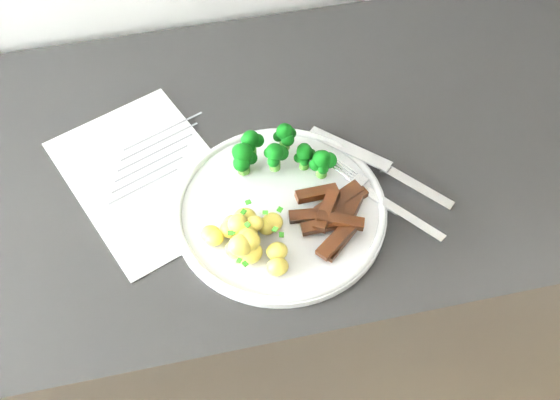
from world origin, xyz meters
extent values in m
cube|color=black|center=(-0.08, 1.69, 0.43)|extent=(2.32, 0.58, 0.87)
cube|color=silver|center=(-0.13, 1.68, 0.87)|extent=(0.28, 0.33, 0.00)
cube|color=slate|center=(-0.09, 1.76, 0.87)|extent=(0.12, 0.05, 0.00)
cube|color=slate|center=(-0.10, 1.74, 0.87)|extent=(0.12, 0.05, 0.00)
cube|color=slate|center=(-0.11, 1.72, 0.87)|extent=(0.11, 0.05, 0.00)
cube|color=slate|center=(-0.12, 1.70, 0.87)|extent=(0.11, 0.05, 0.00)
cube|color=slate|center=(-0.12, 1.68, 0.87)|extent=(0.10, 0.04, 0.00)
cube|color=slate|center=(-0.13, 1.66, 0.87)|extent=(0.10, 0.04, 0.00)
cylinder|color=white|center=(0.04, 1.58, 0.87)|extent=(0.28, 0.28, 0.01)
torus|color=white|center=(0.04, 1.58, 0.88)|extent=(0.28, 0.28, 0.01)
cylinder|color=#366D1E|center=(0.05, 1.64, 0.90)|extent=(0.01, 0.01, 0.02)
sphere|color=black|center=(0.06, 1.64, 0.92)|extent=(0.02, 0.02, 0.02)
sphere|color=black|center=(0.04, 1.65, 0.91)|extent=(0.02, 0.02, 0.02)
sphere|color=black|center=(0.04, 1.63, 0.91)|extent=(0.02, 0.02, 0.02)
sphere|color=black|center=(0.05, 1.64, 0.92)|extent=(0.02, 0.02, 0.02)
cylinder|color=#366D1E|center=(0.09, 1.64, 0.89)|extent=(0.01, 0.01, 0.02)
sphere|color=black|center=(0.10, 1.64, 0.90)|extent=(0.02, 0.02, 0.02)
sphere|color=black|center=(0.09, 1.65, 0.90)|extent=(0.02, 0.02, 0.02)
sphere|color=black|center=(0.08, 1.64, 0.90)|extent=(0.01, 0.01, 0.01)
sphere|color=black|center=(0.09, 1.63, 0.90)|extent=(0.01, 0.01, 0.01)
sphere|color=black|center=(0.09, 1.64, 0.91)|extent=(0.02, 0.02, 0.02)
cylinder|color=#366D1E|center=(0.01, 1.65, 0.89)|extent=(0.02, 0.02, 0.02)
sphere|color=black|center=(0.02, 1.65, 0.91)|extent=(0.02, 0.02, 0.02)
sphere|color=black|center=(0.00, 1.66, 0.91)|extent=(0.02, 0.02, 0.02)
sphere|color=black|center=(0.00, 1.64, 0.91)|extent=(0.02, 0.02, 0.02)
sphere|color=black|center=(0.01, 1.65, 0.92)|extent=(0.03, 0.03, 0.03)
cylinder|color=#366D1E|center=(0.07, 1.67, 0.90)|extent=(0.01, 0.01, 0.02)
sphere|color=black|center=(0.08, 1.68, 0.91)|extent=(0.02, 0.02, 0.02)
sphere|color=black|center=(0.07, 1.68, 0.91)|extent=(0.01, 0.01, 0.01)
sphere|color=black|center=(0.06, 1.68, 0.91)|extent=(0.01, 0.01, 0.01)
sphere|color=black|center=(0.07, 1.67, 0.91)|extent=(0.02, 0.02, 0.02)
sphere|color=black|center=(0.07, 1.67, 0.92)|extent=(0.02, 0.02, 0.02)
cylinder|color=#366D1E|center=(0.02, 1.67, 0.90)|extent=(0.01, 0.01, 0.02)
sphere|color=black|center=(0.03, 1.67, 0.91)|extent=(0.02, 0.02, 0.02)
sphere|color=black|center=(0.02, 1.68, 0.91)|extent=(0.01, 0.01, 0.01)
sphere|color=black|center=(0.02, 1.67, 0.92)|extent=(0.02, 0.02, 0.02)
sphere|color=black|center=(0.02, 1.67, 0.92)|extent=(0.02, 0.02, 0.02)
cylinder|color=#366D1E|center=(0.11, 1.62, 0.89)|extent=(0.02, 0.02, 0.02)
sphere|color=black|center=(0.12, 1.63, 0.91)|extent=(0.02, 0.02, 0.02)
sphere|color=black|center=(0.11, 1.63, 0.91)|extent=(0.02, 0.02, 0.02)
sphere|color=black|center=(0.10, 1.62, 0.91)|extent=(0.02, 0.02, 0.02)
sphere|color=black|center=(0.11, 1.61, 0.90)|extent=(0.02, 0.02, 0.02)
sphere|color=black|center=(0.11, 1.62, 0.91)|extent=(0.02, 0.02, 0.02)
ellipsoid|color=#EDDB55|center=(-0.01, 1.52, 0.89)|extent=(0.03, 0.03, 0.03)
ellipsoid|color=#EDDB55|center=(0.03, 1.55, 0.89)|extent=(0.03, 0.03, 0.02)
ellipsoid|color=#EDDB55|center=(0.02, 1.55, 0.89)|extent=(0.03, 0.02, 0.02)
ellipsoid|color=#EDDB55|center=(-0.03, 1.53, 0.89)|extent=(0.03, 0.03, 0.02)
ellipsoid|color=#EDDB55|center=(-0.01, 1.55, 0.89)|extent=(0.03, 0.03, 0.03)
ellipsoid|color=#EDDB55|center=(-0.03, 1.56, 0.89)|extent=(0.03, 0.03, 0.02)
ellipsoid|color=#EDDB55|center=(-0.03, 1.53, 0.89)|extent=(0.03, 0.02, 0.02)
ellipsoid|color=#EDDB55|center=(-0.05, 1.55, 0.89)|extent=(0.03, 0.02, 0.02)
ellipsoid|color=#EDDB55|center=(-0.01, 1.52, 0.89)|extent=(0.03, 0.03, 0.02)
ellipsoid|color=#EDDB55|center=(0.02, 1.49, 0.89)|extent=(0.03, 0.02, 0.02)
ellipsoid|color=#EDDB55|center=(-0.03, 1.56, 0.89)|extent=(0.03, 0.02, 0.02)
ellipsoid|color=#EDDB55|center=(-0.06, 1.56, 0.89)|extent=(0.03, 0.02, 0.02)
ellipsoid|color=#EDDB55|center=(-0.02, 1.55, 0.91)|extent=(0.03, 0.03, 0.03)
ellipsoid|color=#EDDB55|center=(0.00, 1.55, 0.90)|extent=(0.02, 0.02, 0.02)
ellipsoid|color=#EDDB55|center=(0.02, 1.51, 0.89)|extent=(0.03, 0.02, 0.03)
ellipsoid|color=#EDDB55|center=(-0.01, 1.53, 0.90)|extent=(0.02, 0.02, 0.02)
ellipsoid|color=#EDDB55|center=(-0.01, 1.52, 0.91)|extent=(0.03, 0.03, 0.03)
ellipsoid|color=#EDDB55|center=(-0.01, 1.57, 0.89)|extent=(0.03, 0.03, 0.03)
ellipsoid|color=#EDDB55|center=(-0.02, 1.52, 0.91)|extent=(0.03, 0.03, 0.03)
cube|color=#226813|center=(-0.01, 1.53, 0.91)|extent=(0.01, 0.01, 0.00)
cube|color=#226813|center=(0.02, 1.56, 0.91)|extent=(0.01, 0.01, 0.00)
cube|color=#226813|center=(0.00, 1.58, 0.91)|extent=(0.01, 0.01, 0.00)
cube|color=#226813|center=(0.03, 1.55, 0.92)|extent=(0.01, 0.01, 0.00)
cube|color=#226813|center=(-0.03, 1.49, 0.91)|extent=(0.01, 0.01, 0.00)
cube|color=#226813|center=(-0.01, 1.53, 0.91)|extent=(0.01, 0.01, 0.00)
cube|color=#226813|center=(-0.01, 1.56, 0.91)|extent=(0.01, 0.01, 0.00)
cube|color=#226813|center=(0.03, 1.52, 0.91)|extent=(0.01, 0.01, 0.00)
cube|color=#226813|center=(0.02, 1.53, 0.91)|extent=(0.01, 0.01, 0.00)
cube|color=#226813|center=(-0.03, 1.54, 0.91)|extent=(0.01, 0.01, 0.00)
cube|color=#226813|center=(-0.02, 1.49, 0.91)|extent=(0.01, 0.01, 0.00)
cube|color=#226813|center=(-0.03, 1.53, 0.92)|extent=(0.01, 0.01, 0.00)
cube|color=#226813|center=(-0.01, 1.54, 0.91)|extent=(0.01, 0.01, 0.00)
cube|color=#226813|center=(-0.01, 1.53, 0.91)|extent=(0.01, 0.01, 0.00)
cube|color=black|center=(0.10, 1.51, 0.88)|extent=(0.06, 0.05, 0.01)
cube|color=black|center=(0.12, 1.57, 0.88)|extent=(0.07, 0.04, 0.01)
cube|color=black|center=(0.12, 1.57, 0.88)|extent=(0.07, 0.05, 0.02)
cube|color=black|center=(0.09, 1.56, 0.88)|extent=(0.08, 0.03, 0.01)
cube|color=black|center=(0.13, 1.55, 0.89)|extent=(0.05, 0.06, 0.02)
cube|color=black|center=(0.09, 1.54, 0.89)|extent=(0.06, 0.02, 0.01)
cube|color=black|center=(0.10, 1.51, 0.89)|extent=(0.06, 0.05, 0.01)
cube|color=black|center=(0.11, 1.53, 0.90)|extent=(0.06, 0.04, 0.01)
cube|color=black|center=(0.09, 1.58, 0.89)|extent=(0.06, 0.02, 0.02)
cube|color=black|center=(0.10, 1.55, 0.89)|extent=(0.05, 0.06, 0.02)
cube|color=silver|center=(0.20, 1.53, 0.89)|extent=(0.08, 0.11, 0.02)
cube|color=silver|center=(0.15, 1.60, 0.89)|extent=(0.03, 0.03, 0.01)
cylinder|color=silver|center=(0.14, 1.62, 0.89)|extent=(0.03, 0.04, 0.00)
cylinder|color=silver|center=(0.14, 1.62, 0.89)|extent=(0.03, 0.04, 0.00)
cylinder|color=silver|center=(0.13, 1.62, 0.89)|extent=(0.03, 0.04, 0.00)
cylinder|color=silver|center=(0.13, 1.62, 0.89)|extent=(0.03, 0.04, 0.00)
cube|color=silver|center=(0.16, 1.66, 0.88)|extent=(0.10, 0.11, 0.01)
cube|color=silver|center=(0.23, 1.58, 0.87)|extent=(0.08, 0.09, 0.02)
camera|label=1|loc=(-0.07, 1.06, 1.64)|focal=44.89mm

